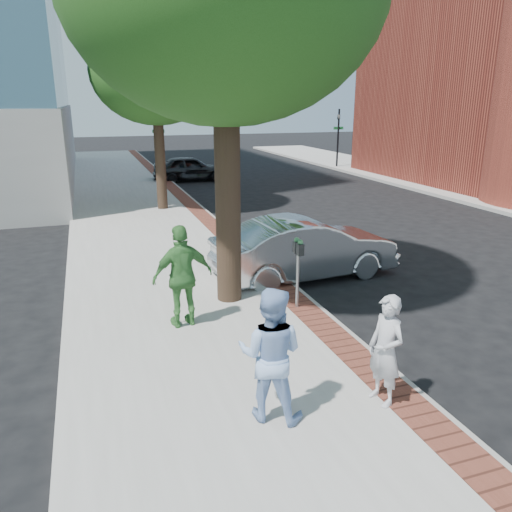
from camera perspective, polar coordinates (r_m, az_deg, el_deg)
name	(u,v)px	position (r m, az deg, el deg)	size (l,w,h in m)	color
ground	(288,338)	(9.47, 3.71, -9.32)	(120.00, 120.00, 0.00)	black
sidewalk	(151,236)	(16.44, -11.92, 2.21)	(5.00, 60.00, 0.15)	#9E9991
brick_strip	(217,229)	(16.80, -4.48, 3.14)	(0.60, 60.00, 0.01)	brown
curb	(227,230)	(16.91, -3.32, 2.98)	(0.10, 60.00, 0.15)	gray
signal_near	(159,138)	(30.17, -11.06, 13.15)	(0.70, 0.15, 3.80)	black
signal_far	(338,134)	(33.79, 9.37, 13.64)	(0.70, 0.15, 3.80)	black
tree_far	(155,72)	(20.03, -11.44, 19.96)	(4.80, 4.80, 7.14)	black
parking_meter	(298,259)	(10.07, 4.83, -0.29)	(0.12, 0.32, 1.47)	gray
person_gray	(386,350)	(7.21, 14.61, -10.40)	(0.58, 0.38, 1.60)	#B6B5BA
person_officer	(271,354)	(6.63, 1.67, -11.16)	(0.90, 0.70, 1.84)	#99BAEC
person_green	(183,276)	(9.35, -8.37, -2.31)	(1.14, 0.48, 1.95)	#40813B
sedan_silver	(305,248)	(12.39, 5.67, 0.88)	(1.61, 4.61, 1.52)	silver
bg_car	(190,168)	(28.32, -7.52, 9.91)	(1.65, 4.10, 1.40)	black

